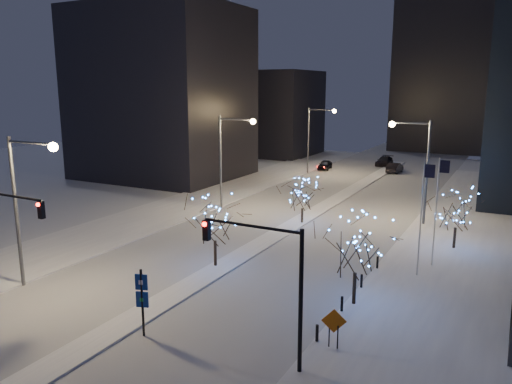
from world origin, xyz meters
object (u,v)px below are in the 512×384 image
Objects in this scene: street_lamp_w_mid at (229,149)px; street_lamp_east at (418,158)px; car_near at (325,165)px; car_far at (384,161)px; wayfinding_sign at (142,296)px; holiday_tree_median_far at (303,195)px; holiday_tree_median_near at (215,221)px; holiday_tree_plaza_near at (356,247)px; traffic_signal_west at (4,227)px; street_lamp_w_far at (315,131)px; traffic_signal_east at (270,271)px; street_lamp_w_near at (25,192)px; construction_sign at (334,325)px; car_mid at (395,168)px; holiday_tree_plaza_far at (457,211)px.

street_lamp_w_mid and street_lamp_east have the same top height.
car_far reaches higher than car_near.
car_near is 1.15× the size of wayfinding_sign.
holiday_tree_median_far reaches higher than car_near.
holiday_tree_plaza_near reaches higher than holiday_tree_median_near.
car_near is 1.01× the size of holiday_tree_median_far.
traffic_signal_west is 1.63× the size of holiday_tree_median_far.
street_lamp_east reaches higher than traffic_signal_west.
street_lamp_w_mid is at bearing -171.04° from street_lamp_east.
traffic_signal_east is (17.88, -51.00, -1.74)m from street_lamp_w_far.
car_far is at bearing 99.23° from traffic_signal_east.
street_lamp_w_mid is at bearing 91.06° from traffic_signal_west.
street_lamp_w_near reaches higher than holiday_tree_plaza_near.
construction_sign is at bearing -78.04° from car_far.
construction_sign is (1.08, -26.24, -5.04)m from street_lamp_east.
holiday_tree_plaza_near is at bearing 101.84° from car_mid.
street_lamp_w_far reaches higher than traffic_signal_west.
car_far is 0.93× the size of holiday_tree_plaza_near.
holiday_tree_plaza_near is 14.83m from holiday_tree_plaza_far.
traffic_signal_east is at bearing -46.62° from holiday_tree_median_near.
street_lamp_w_far is 16.24m from car_far.
street_lamp_w_far reaches higher than car_near.
car_far is (7.41, 8.57, 0.01)m from car_near.
wayfinding_sign is at bearing -86.57° from car_near.
wayfinding_sign is (10.68, -1.60, -4.19)m from street_lamp_w_near.
street_lamp_w_far is at bearing 130.85° from street_lamp_east.
car_mid is 0.83× the size of holiday_tree_plaza_near.
street_lamp_w_near is at bearing -133.20° from holiday_tree_median_near.
holiday_tree_median_near is (1.00, -54.25, 2.80)m from car_far.
traffic_signal_west is 20.24m from construction_sign.
holiday_tree_median_far is at bearing -70.74° from street_lamp_w_far.
holiday_tree_plaza_far reaches higher than wayfinding_sign.
holiday_tree_plaza_far reaches higher than construction_sign.
traffic_signal_east is at bearing 98.89° from car_mid.
street_lamp_w_mid reaches higher than car_near.
traffic_signal_west is 32.98m from holiday_tree_plaza_far.
car_near is 0.94× the size of car_mid.
holiday_tree_plaza_far is (4.43, -6.36, -3.19)m from street_lamp_east.
holiday_tree_median_far is at bearing 67.68° from street_lamp_w_near.
holiday_tree_median_far is 18.57m from holiday_tree_plaza_near.
holiday_tree_median_near is at bearing -88.62° from car_far.
car_far is at bearing 108.20° from street_lamp_east.
holiday_tree_median_far is at bearing 89.76° from car_mid.
car_mid is (-8.41, 28.94, -5.68)m from street_lamp_east.
holiday_tree_plaza_near is (19.44, -17.63, -2.74)m from street_lamp_w_mid.
holiday_tree_median_far is 14.08m from holiday_tree_plaza_far.
holiday_tree_plaza_near is 6.12m from construction_sign.
car_near is at bearing 91.19° from construction_sign.
traffic_signal_west is 21.16m from holiday_tree_plaza_near.
street_lamp_w_mid is 28.97m from wayfinding_sign.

